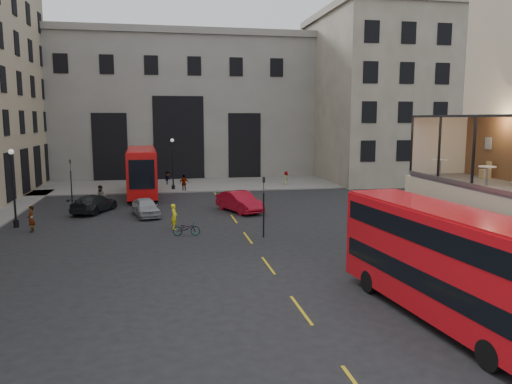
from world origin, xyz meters
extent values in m
plane|color=black|center=(0.00, 0.00, 0.00)|extent=(140.00, 140.00, 0.00)
cube|color=black|center=(4.98, 0.00, 2.00)|extent=(0.08, 9.20, 3.00)
cube|color=beige|center=(6.50, 5.00, 6.05)|extent=(3.00, 0.04, 2.90)
cube|color=black|center=(6.50, 0.00, 7.50)|extent=(3.00, 10.00, 0.04)
cube|color=slate|center=(5.00, 0.00, 4.70)|extent=(0.12, 10.00, 0.18)
cube|color=black|center=(5.00, 0.00, 7.45)|extent=(0.12, 10.00, 0.10)
cube|color=beige|center=(7.92, 3.20, 6.20)|extent=(0.04, 0.45, 0.55)
cylinder|color=#FFD899|center=(7.30, 2.00, 7.45)|extent=(0.12, 0.12, 0.05)
cube|color=tan|center=(6.50, 0.00, 2.25)|extent=(3.00, 11.00, 4.50)
cube|color=slate|center=(6.50, 0.00, 4.55)|extent=(3.00, 10.00, 0.10)
cube|color=gray|center=(-5.00, 48.00, 9.00)|extent=(34.00, 10.00, 18.00)
cube|color=gray|center=(-5.00, 48.00, 17.60)|extent=(35.00, 10.60, 0.80)
cube|color=black|center=(-5.00, 42.96, 5.00)|extent=(6.00, 0.12, 10.00)
cube|color=black|center=(-13.00, 42.96, 4.00)|extent=(4.00, 0.12, 8.00)
cube|color=black|center=(3.00, 42.96, 4.00)|extent=(4.00, 0.12, 8.00)
cube|color=#AAA089|center=(20.00, 40.00, 10.00)|extent=(16.00, 18.00, 20.00)
cube|color=#AAA089|center=(20.00, 40.00, 19.60)|extent=(16.60, 18.60, 0.80)
cube|color=slate|center=(-6.00, 38.00, 0.06)|extent=(40.00, 12.00, 0.12)
cylinder|color=black|center=(-1.00, 12.00, 1.40)|extent=(0.10, 0.10, 2.80)
imported|color=black|center=(-1.00, 12.00, 3.30)|extent=(0.16, 0.20, 1.00)
cylinder|color=black|center=(-15.00, 28.00, 1.40)|extent=(0.10, 0.10, 2.80)
imported|color=black|center=(-15.00, 28.00, 3.30)|extent=(0.16, 0.20, 1.00)
cylinder|color=black|center=(-17.00, 18.00, 2.50)|extent=(0.14, 0.14, 5.00)
cylinder|color=black|center=(-17.00, 18.00, 0.25)|extent=(0.36, 0.36, 0.50)
sphere|color=silver|center=(-17.00, 18.00, 5.15)|extent=(0.36, 0.36, 0.36)
cylinder|color=black|center=(-6.00, 34.00, 2.50)|extent=(0.14, 0.14, 5.00)
cylinder|color=black|center=(-6.00, 34.00, 0.25)|extent=(0.36, 0.36, 0.50)
sphere|color=silver|center=(-6.00, 34.00, 5.15)|extent=(0.36, 0.36, 0.36)
cube|color=red|center=(2.80, -1.81, 2.22)|extent=(3.48, 10.60, 3.69)
cube|color=black|center=(2.80, -1.81, 1.70)|extent=(3.46, 10.04, 0.76)
cube|color=black|center=(2.80, -1.81, 3.36)|extent=(3.46, 10.04, 0.76)
cube|color=red|center=(2.80, -1.81, 4.10)|extent=(3.36, 10.38, 0.11)
cylinder|color=black|center=(1.38, 1.38, 0.47)|extent=(0.37, 0.97, 0.95)
cylinder|color=black|center=(3.49, 1.61, 0.47)|extent=(0.37, 0.97, 0.95)
cylinder|color=black|center=(2.14, -5.55, 0.47)|extent=(0.37, 0.97, 0.95)
cube|color=red|center=(-8.99, 30.69, 2.43)|extent=(2.96, 11.44, 4.03)
cube|color=black|center=(-8.99, 30.69, 1.86)|extent=(2.98, 10.82, 0.83)
cube|color=black|center=(-8.99, 30.69, 3.67)|extent=(2.98, 10.82, 0.83)
cube|color=red|center=(-8.99, 30.69, 4.47)|extent=(2.85, 11.21, 0.12)
cylinder|color=black|center=(-10.28, 34.28, 0.52)|extent=(0.32, 1.04, 1.03)
cylinder|color=black|center=(-7.94, 34.36, 0.52)|extent=(0.32, 1.04, 1.03)
cylinder|color=black|center=(-10.02, 26.67, 0.52)|extent=(0.32, 1.04, 1.03)
cylinder|color=black|center=(-7.68, 26.75, 0.52)|extent=(0.32, 1.04, 1.03)
imported|color=#A0A2A8|center=(-8.41, 20.32, 0.70)|extent=(2.50, 4.36, 1.40)
imported|color=#A0091B|center=(-1.13, 20.81, 0.81)|extent=(3.43, 5.18, 1.61)
imported|color=black|center=(-12.47, 22.71, 0.71)|extent=(3.67, 5.26, 1.42)
imported|color=gray|center=(-5.71, 13.43, 0.44)|extent=(1.74, 0.73, 0.89)
imported|color=#FFF41A|center=(-6.41, 15.40, 0.85)|extent=(0.51, 0.68, 1.71)
imported|color=gray|center=(-12.13, 24.59, 0.94)|extent=(1.03, 0.86, 1.89)
imported|color=gray|center=(-6.52, 37.86, 0.79)|extent=(0.96, 1.17, 1.57)
imported|color=gray|center=(-4.95, 32.75, 0.86)|extent=(1.08, 0.67, 1.72)
imported|color=gray|center=(6.33, 35.32, 0.79)|extent=(0.64, 0.85, 1.57)
imported|color=gray|center=(-15.60, 16.29, 0.86)|extent=(0.46, 0.66, 1.72)
cylinder|color=white|center=(5.79, 0.18, 5.42)|extent=(0.67, 0.67, 0.04)
cylinder|color=slate|center=(5.79, 0.18, 5.02)|extent=(0.09, 0.09, 0.79)
cylinder|color=slate|center=(5.79, 0.18, 4.62)|extent=(0.49, 0.49, 0.03)
cylinder|color=beige|center=(5.69, 3.51, 5.43)|extent=(0.68, 0.68, 0.05)
cylinder|color=slate|center=(5.69, 3.51, 5.02)|extent=(0.09, 0.09, 0.80)
cylinder|color=slate|center=(5.69, 3.51, 4.62)|extent=(0.50, 0.50, 0.03)
cube|color=tan|center=(7.56, 2.79, 4.81)|extent=(0.41, 0.41, 0.42)
cube|color=tan|center=(7.74, 2.79, 5.20)|extent=(0.06, 0.39, 0.37)
camera|label=1|loc=(-7.17, -17.76, 7.34)|focal=35.00mm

